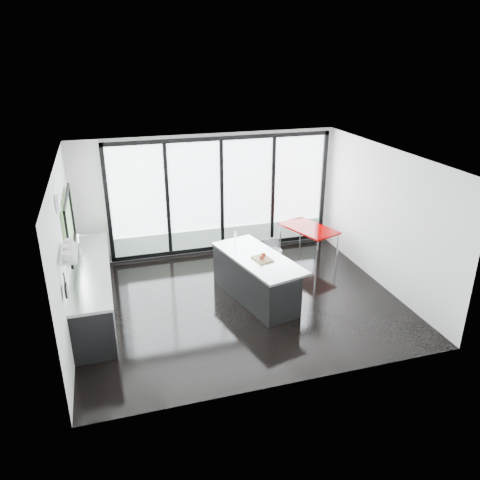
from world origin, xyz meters
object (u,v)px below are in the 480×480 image
object	(u,v)px
bar_stool_far	(272,265)
red_table	(308,242)
island	(255,278)
bar_stool_near	(290,289)

from	to	relation	value
bar_stool_far	red_table	distance (m)	1.55
island	bar_stool_near	bearing A→B (deg)	-36.09
bar_stool_near	bar_stool_far	world-z (taller)	bar_stool_far
bar_stool_far	red_table	size ratio (longest dim) A/B	0.53
island	bar_stool_near	distance (m)	0.71
island	red_table	world-z (taller)	island
island	bar_stool_far	distance (m)	0.85
island	bar_stool_far	xyz separation A→B (m)	(0.59, 0.60, -0.09)
island	bar_stool_near	xyz separation A→B (m)	(0.57, -0.41, -0.13)
bar_stool_near	red_table	xyz separation A→B (m)	(1.25, 1.96, 0.04)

